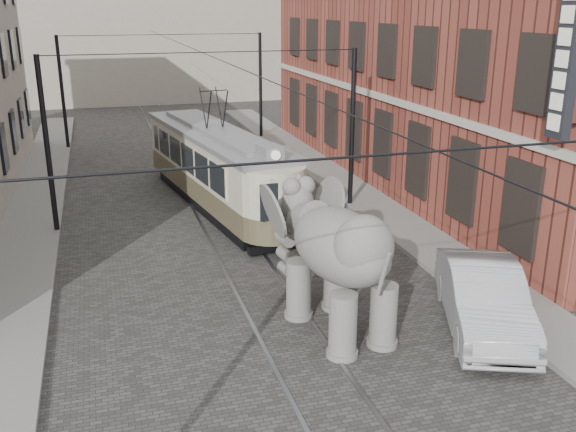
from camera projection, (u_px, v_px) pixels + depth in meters
name	position (u px, v px, depth m)	size (l,w,h in m)	color
ground	(257.00, 283.00, 18.13)	(120.00, 120.00, 0.00)	#413F3C
tram_rails	(257.00, 283.00, 18.12)	(1.54, 80.00, 0.02)	slate
sidewalk_right	(447.00, 258.00, 19.73)	(2.00, 60.00, 0.15)	slate
sidewalk_left	(10.00, 310.00, 16.35)	(2.00, 60.00, 0.15)	slate
brick_building	(454.00, 41.00, 27.41)	(8.00, 26.00, 12.00)	maroon
distant_block	(138.00, 11.00, 52.34)	(28.00, 10.00, 14.00)	gray
catenary	(215.00, 144.00, 21.68)	(11.00, 30.20, 6.00)	black
tram	(215.00, 149.00, 24.37)	(2.34, 11.35, 4.50)	#BEB59A
elephant	(340.00, 266.00, 14.99)	(3.02, 5.48, 3.36)	slate
parked_car	(484.00, 298.00, 15.38)	(1.71, 4.86, 1.60)	#A1A0A5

